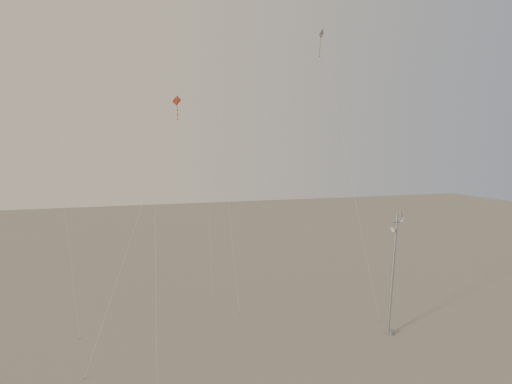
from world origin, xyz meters
name	(u,v)px	position (x,y,z in m)	size (l,w,h in m)	color
ground	(277,358)	(0.00, 0.00, 0.00)	(160.00, 160.00, 0.00)	gray
street_lamp	(394,270)	(8.71, 1.00, 4.46)	(1.47, 0.97, 8.35)	#93959B
kite_1	(153,41)	(-6.20, 6.48, 19.47)	(1.84, 10.85, 26.01)	#312A29
kite_3	(155,168)	(-6.67, 2.95, 11.40)	(6.06, 3.12, 15.74)	maroon
kite_4	(333,92)	(7.33, 7.44, 16.75)	(2.77, 5.46, 21.62)	#312A29
kite_5	(205,30)	(-0.13, 17.85, 22.95)	(1.39, 7.49, 31.24)	maroon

